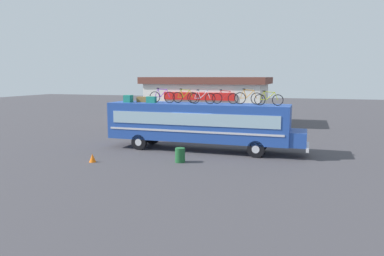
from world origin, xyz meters
name	(u,v)px	position (x,y,z in m)	size (l,w,h in m)	color
ground_plane	(197,150)	(0.00, 0.00, 0.00)	(120.00, 120.00, 0.00)	#423F44
bus	(200,122)	(0.18, 0.00, 1.78)	(12.53, 2.45, 2.98)	#23479E
luggage_bag_1	(128,99)	(-4.64, -0.32, 3.21)	(0.49, 0.50, 0.47)	#1E7F66
luggage_bag_2	(143,99)	(-3.82, 0.16, 3.15)	(0.74, 0.37, 0.35)	olive
luggage_bag_3	(151,100)	(-2.98, -0.34, 3.18)	(0.60, 0.34, 0.40)	#1E7F66
rooftop_bicycle_1	(162,97)	(-2.30, -0.16, 3.38)	(1.75, 0.44, 0.96)	black
rooftop_bicycle_2	(185,97)	(-0.89, 0.27, 3.36)	(1.70, 0.44, 0.92)	black
rooftop_bicycle_3	(202,98)	(0.40, -0.21, 3.35)	(1.67, 0.44, 0.88)	black
rooftop_bicycle_4	(225,98)	(1.72, 0.30, 3.35)	(1.68, 0.44, 0.88)	black
rooftop_bicycle_5	(248,98)	(3.16, 0.33, 3.37)	(1.73, 0.44, 0.95)	black
rooftop_bicycle_6	(269,99)	(4.45, -0.24, 3.34)	(1.68, 0.44, 0.87)	black
roadside_building	(208,99)	(-3.12, 13.85, 2.34)	(12.26, 6.88, 4.59)	silver
trash_bin	(180,155)	(0.11, -3.49, 0.40)	(0.55, 0.55, 0.80)	#1E592D
traffic_cone	(92,158)	(-4.48, -4.94, 0.23)	(0.38, 0.38, 0.46)	orange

